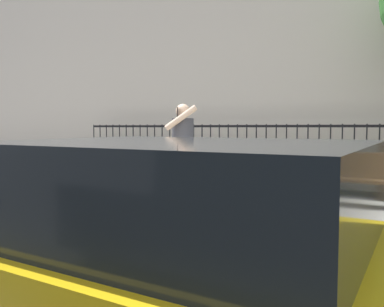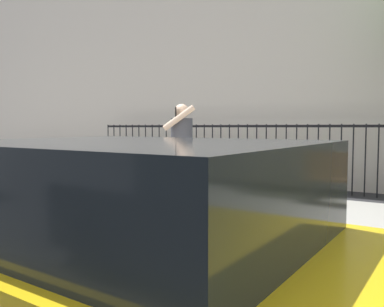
# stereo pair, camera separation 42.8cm
# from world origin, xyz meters

# --- Properties ---
(ground_plane) EXTENTS (60.00, 60.00, 0.00)m
(ground_plane) POSITION_xyz_m (0.00, 0.00, 0.00)
(ground_plane) COLOR #28282B
(sidewalk) EXTENTS (28.00, 4.40, 0.15)m
(sidewalk) POSITION_xyz_m (0.00, 2.20, 0.07)
(sidewalk) COLOR #9E9B93
(sidewalk) RESTS_ON ground
(building_facade) EXTENTS (28.00, 4.00, 9.14)m
(building_facade) POSITION_xyz_m (0.00, 8.50, 4.57)
(building_facade) COLOR beige
(building_facade) RESTS_ON ground
(iron_fence) EXTENTS (12.03, 0.04, 1.60)m
(iron_fence) POSITION_xyz_m (0.00, 5.90, 1.02)
(iron_fence) COLOR black
(iron_fence) RESTS_ON ground
(taxi_yellow) EXTENTS (4.25, 1.96, 1.45)m
(taxi_yellow) POSITION_xyz_m (1.72, -1.71, 0.70)
(taxi_yellow) COLOR yellow
(taxi_yellow) RESTS_ON ground
(pedestrian_on_phone) EXTENTS (0.54, 0.72, 1.74)m
(pedestrian_on_phone) POSITION_xyz_m (-0.39, 1.75, 1.16)
(pedestrian_on_phone) COLOR beige
(pedestrian_on_phone) RESTS_ON sidewalk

